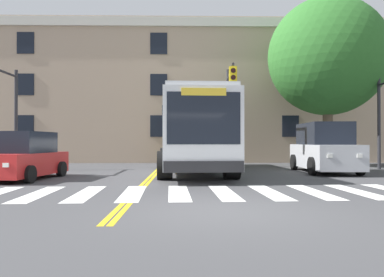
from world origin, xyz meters
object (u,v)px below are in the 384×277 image
at_px(city_bus, 192,132).
at_px(car_silver_far_lane, 324,149).
at_px(traffic_light_far_corner, 1,98).
at_px(traffic_light_overhead, 230,98).
at_px(street_tree_curbside_large, 328,57).
at_px(car_red_near_lane, 24,157).

xyz_separation_m(city_bus, car_silver_far_lane, (5.96, -0.29, -0.76)).
height_order(city_bus, car_silver_far_lane, city_bus).
xyz_separation_m(traffic_light_far_corner, traffic_light_overhead, (10.48, 1.88, 0.25)).
bearing_deg(car_silver_far_lane, traffic_light_far_corner, 179.98).
bearing_deg(traffic_light_overhead, city_bus, -140.30).
bearing_deg(street_tree_curbside_large, traffic_light_overhead, -161.16).
xyz_separation_m(traffic_light_far_corner, street_tree_curbside_large, (16.17, 3.82, 2.80)).
bearing_deg(street_tree_curbside_large, car_silver_far_lane, -113.34).
height_order(car_red_near_lane, car_silver_far_lane, car_silver_far_lane).
relative_size(traffic_light_far_corner, traffic_light_overhead, 0.91).
distance_m(city_bus, car_red_near_lane, 7.13).
relative_size(car_red_near_lane, street_tree_curbside_large, 0.44).
relative_size(traffic_light_far_corner, street_tree_curbside_large, 0.52).
xyz_separation_m(city_bus, traffic_light_far_corner, (-8.56, -0.29, 1.51)).
height_order(traffic_light_far_corner, street_tree_curbside_large, street_tree_curbside_large).
bearing_deg(street_tree_curbside_large, city_bus, -155.09).
bearing_deg(traffic_light_overhead, car_red_near_lane, -149.84).
xyz_separation_m(car_red_near_lane, traffic_light_far_corner, (-2.26, 2.90, 2.52)).
relative_size(traffic_light_overhead, street_tree_curbside_large, 0.57).
distance_m(car_silver_far_lane, street_tree_curbside_large, 6.56).
distance_m(car_red_near_lane, street_tree_curbside_large, 16.34).
height_order(traffic_light_overhead, street_tree_curbside_large, street_tree_curbside_large).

